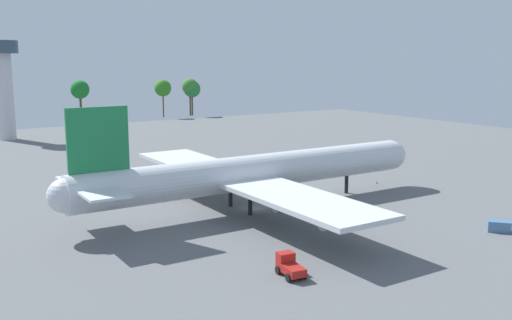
{
  "coord_description": "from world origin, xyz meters",
  "views": [
    {
      "loc": [
        -51.3,
        -80.12,
        25.31
      ],
      "look_at": [
        0.0,
        0.0,
        8.3
      ],
      "focal_mm": 40.44,
      "sensor_mm": 36.0,
      "label": 1
    }
  ],
  "objects_px": {
    "control_tower": "(4,80)",
    "cargo_container_fore": "(499,226)",
    "baggage_tug": "(290,266)",
    "cargo_airplane": "(253,173)",
    "safety_cone_nose": "(377,182)",
    "catering_truck": "(302,157)"
  },
  "relations": [
    {
      "from": "baggage_tug",
      "to": "catering_truck",
      "type": "distance_m",
      "value": 75.19
    },
    {
      "from": "control_tower",
      "to": "cargo_container_fore",
      "type": "bearing_deg",
      "value": -73.02
    },
    {
      "from": "safety_cone_nose",
      "to": "control_tower",
      "type": "bearing_deg",
      "value": 115.28
    },
    {
      "from": "control_tower",
      "to": "catering_truck",
      "type": "bearing_deg",
      "value": -56.33
    },
    {
      "from": "baggage_tug",
      "to": "cargo_container_fore",
      "type": "distance_m",
      "value": 36.3
    },
    {
      "from": "safety_cone_nose",
      "to": "control_tower",
      "type": "xyz_separation_m",
      "value": [
        -51.4,
        108.86,
        18.17
      ]
    },
    {
      "from": "safety_cone_nose",
      "to": "control_tower",
      "type": "height_order",
      "value": "control_tower"
    },
    {
      "from": "cargo_container_fore",
      "to": "control_tower",
      "type": "xyz_separation_m",
      "value": [
        -43.43,
        142.2,
        17.68
      ]
    },
    {
      "from": "baggage_tug",
      "to": "cargo_container_fore",
      "type": "height_order",
      "value": "baggage_tug"
    },
    {
      "from": "cargo_airplane",
      "to": "baggage_tug",
      "type": "height_order",
      "value": "cargo_airplane"
    },
    {
      "from": "cargo_airplane",
      "to": "control_tower",
      "type": "height_order",
      "value": "control_tower"
    },
    {
      "from": "cargo_airplane",
      "to": "cargo_container_fore",
      "type": "relative_size",
      "value": 18.12
    },
    {
      "from": "cargo_airplane",
      "to": "baggage_tug",
      "type": "xyz_separation_m",
      "value": [
        -12.74,
        -28.09,
        -5.0
      ]
    },
    {
      "from": "catering_truck",
      "to": "safety_cone_nose",
      "type": "distance_m",
      "value": 28.39
    },
    {
      "from": "catering_truck",
      "to": "cargo_container_fore",
      "type": "bearing_deg",
      "value": -99.45
    },
    {
      "from": "cargo_airplane",
      "to": "control_tower",
      "type": "distance_m",
      "value": 114.05
    },
    {
      "from": "baggage_tug",
      "to": "control_tower",
      "type": "bearing_deg",
      "value": 92.96
    },
    {
      "from": "baggage_tug",
      "to": "safety_cone_nose",
      "type": "bearing_deg",
      "value": 34.91
    },
    {
      "from": "cargo_airplane",
      "to": "catering_truck",
      "type": "relative_size",
      "value": 13.61
    },
    {
      "from": "catering_truck",
      "to": "baggage_tug",
      "type": "bearing_deg",
      "value": -128.17
    },
    {
      "from": "baggage_tug",
      "to": "catering_truck",
      "type": "relative_size",
      "value": 0.89
    },
    {
      "from": "catering_truck",
      "to": "cargo_airplane",
      "type": "bearing_deg",
      "value": -137.39
    }
  ]
}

